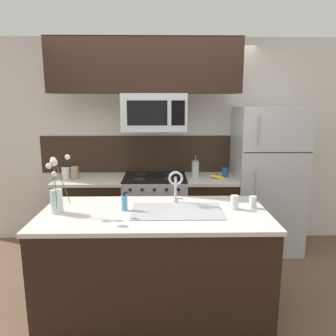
{
  "coord_description": "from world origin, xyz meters",
  "views": [
    {
      "loc": [
        0.09,
        -2.99,
        1.83
      ],
      "look_at": [
        0.15,
        0.27,
        1.16
      ],
      "focal_mm": 35.0,
      "sensor_mm": 36.0,
      "label": 1
    }
  ],
  "objects_px": {
    "sink_faucet": "(176,183)",
    "flower_vase": "(56,195)",
    "microwave": "(154,112)",
    "spare_glass": "(253,202)",
    "storage_jar_tall": "(66,172)",
    "drinking_glass": "(235,202)",
    "banana_bunch": "(218,177)",
    "stove_range": "(155,213)",
    "coffee_tin": "(225,172)",
    "french_press": "(195,169)",
    "storage_jar_medium": "(75,173)",
    "refrigerator": "(266,179)",
    "dish_soap_bottle": "(124,203)"
  },
  "relations": [
    {
      "from": "sink_faucet",
      "to": "flower_vase",
      "type": "xyz_separation_m",
      "value": [
        -1.0,
        -0.23,
        -0.05
      ]
    },
    {
      "from": "microwave",
      "to": "spare_glass",
      "type": "bearing_deg",
      "value": -52.69
    },
    {
      "from": "storage_jar_tall",
      "to": "drinking_glass",
      "type": "height_order",
      "value": "storage_jar_tall"
    },
    {
      "from": "banana_bunch",
      "to": "spare_glass",
      "type": "bearing_deg",
      "value": -83.77
    },
    {
      "from": "microwave",
      "to": "storage_jar_tall",
      "type": "relative_size",
      "value": 4.71
    },
    {
      "from": "stove_range",
      "to": "coffee_tin",
      "type": "bearing_deg",
      "value": 3.3
    },
    {
      "from": "microwave",
      "to": "french_press",
      "type": "distance_m",
      "value": 0.85
    },
    {
      "from": "storage_jar_medium",
      "to": "coffee_tin",
      "type": "height_order",
      "value": "storage_jar_medium"
    },
    {
      "from": "refrigerator",
      "to": "dish_soap_bottle",
      "type": "relative_size",
      "value": 10.69
    },
    {
      "from": "drinking_glass",
      "to": "spare_glass",
      "type": "bearing_deg",
      "value": 7.83
    },
    {
      "from": "microwave",
      "to": "refrigerator",
      "type": "distance_m",
      "value": 1.6
    },
    {
      "from": "storage_jar_tall",
      "to": "spare_glass",
      "type": "bearing_deg",
      "value": -31.13
    },
    {
      "from": "sink_faucet",
      "to": "flower_vase",
      "type": "distance_m",
      "value": 1.03
    },
    {
      "from": "refrigerator",
      "to": "storage_jar_medium",
      "type": "relative_size",
      "value": 11.98
    },
    {
      "from": "refrigerator",
      "to": "coffee_tin",
      "type": "relative_size",
      "value": 16.03
    },
    {
      "from": "dish_soap_bottle",
      "to": "stove_range",
      "type": "bearing_deg",
      "value": 79.02
    },
    {
      "from": "french_press",
      "to": "coffee_tin",
      "type": "bearing_deg",
      "value": -1.55
    },
    {
      "from": "microwave",
      "to": "refrigerator",
      "type": "xyz_separation_m",
      "value": [
        1.37,
        0.04,
        -0.82
      ]
    },
    {
      "from": "stove_range",
      "to": "refrigerator",
      "type": "height_order",
      "value": "refrigerator"
    },
    {
      "from": "stove_range",
      "to": "spare_glass",
      "type": "relative_size",
      "value": 8.68
    },
    {
      "from": "storage_jar_tall",
      "to": "coffee_tin",
      "type": "height_order",
      "value": "storage_jar_tall"
    },
    {
      "from": "banana_bunch",
      "to": "storage_jar_medium",
      "type": "bearing_deg",
      "value": 179.11
    },
    {
      "from": "flower_vase",
      "to": "coffee_tin",
      "type": "bearing_deg",
      "value": 38.44
    },
    {
      "from": "banana_bunch",
      "to": "spare_glass",
      "type": "height_order",
      "value": "spare_glass"
    },
    {
      "from": "french_press",
      "to": "coffee_tin",
      "type": "height_order",
      "value": "french_press"
    },
    {
      "from": "french_press",
      "to": "flower_vase",
      "type": "bearing_deg",
      "value": -134.18
    },
    {
      "from": "coffee_tin",
      "to": "microwave",
      "type": "bearing_deg",
      "value": -175.32
    },
    {
      "from": "stove_range",
      "to": "microwave",
      "type": "distance_m",
      "value": 1.24
    },
    {
      "from": "refrigerator",
      "to": "storage_jar_medium",
      "type": "distance_m",
      "value": 2.34
    },
    {
      "from": "storage_jar_medium",
      "to": "coffee_tin",
      "type": "relative_size",
      "value": 1.34
    },
    {
      "from": "storage_jar_tall",
      "to": "spare_glass",
      "type": "relative_size",
      "value": 1.48
    },
    {
      "from": "stove_range",
      "to": "flower_vase",
      "type": "bearing_deg",
      "value": -121.94
    },
    {
      "from": "banana_bunch",
      "to": "french_press",
      "type": "distance_m",
      "value": 0.29
    },
    {
      "from": "stove_range",
      "to": "flower_vase",
      "type": "distance_m",
      "value": 1.61
    },
    {
      "from": "dish_soap_bottle",
      "to": "french_press",
      "type": "bearing_deg",
      "value": 60.0
    },
    {
      "from": "drinking_glass",
      "to": "spare_glass",
      "type": "xyz_separation_m",
      "value": [
        0.16,
        0.02,
        -0.01
      ]
    },
    {
      "from": "stove_range",
      "to": "refrigerator",
      "type": "relative_size",
      "value": 0.53
    },
    {
      "from": "coffee_tin",
      "to": "banana_bunch",
      "type": "bearing_deg",
      "value": -135.41
    },
    {
      "from": "dish_soap_bottle",
      "to": "drinking_glass",
      "type": "distance_m",
      "value": 0.95
    },
    {
      "from": "storage_jar_medium",
      "to": "coffee_tin",
      "type": "xyz_separation_m",
      "value": [
        1.83,
        0.08,
        -0.02
      ]
    },
    {
      "from": "microwave",
      "to": "flower_vase",
      "type": "bearing_deg",
      "value": -122.37
    },
    {
      "from": "storage_jar_tall",
      "to": "french_press",
      "type": "xyz_separation_m",
      "value": [
        1.58,
        0.05,
        0.02
      ]
    },
    {
      "from": "sink_faucet",
      "to": "storage_jar_medium",
      "type": "bearing_deg",
      "value": 139.53
    },
    {
      "from": "sink_faucet",
      "to": "coffee_tin",
      "type": "bearing_deg",
      "value": 58.73
    },
    {
      "from": "storage_jar_tall",
      "to": "flower_vase",
      "type": "relative_size",
      "value": 0.33
    },
    {
      "from": "storage_jar_tall",
      "to": "banana_bunch",
      "type": "height_order",
      "value": "storage_jar_tall"
    },
    {
      "from": "stove_range",
      "to": "sink_faucet",
      "type": "height_order",
      "value": "sink_faucet"
    },
    {
      "from": "storage_jar_medium",
      "to": "dish_soap_bottle",
      "type": "bearing_deg",
      "value": -58.38
    },
    {
      "from": "refrigerator",
      "to": "french_press",
      "type": "relative_size",
      "value": 6.61
    },
    {
      "from": "storage_jar_medium",
      "to": "microwave",
      "type": "bearing_deg",
      "value": 0.73
    }
  ]
}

